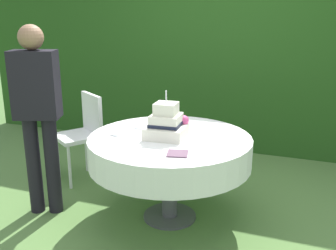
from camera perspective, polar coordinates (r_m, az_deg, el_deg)
The scene contains 9 objects.
ground_plane at distance 3.43m, azimuth 0.25°, elevation -13.29°, with size 20.00×20.00×0.00m, color #547A3D.
foliage_hedge at distance 5.02m, azimuth 8.70°, elevation 10.31°, with size 6.87×0.51×2.37m, color #234C19.
cake_table at distance 3.17m, azimuth 0.27°, elevation -3.73°, with size 1.32×1.32×0.72m.
wedding_cake at distance 3.10m, azimuth -0.18°, elevation 0.12°, with size 0.33×0.33×0.38m.
serving_plate_near at distance 3.21m, azimuth -7.54°, elevation -1.32°, with size 0.10×0.10×0.01m, color white.
serving_plate_far at distance 3.39m, azimuth -4.07°, elevation -0.30°, with size 0.12×0.12×0.01m, color white.
napkin_stack at distance 2.76m, azimuth 1.40°, elevation -4.20°, with size 0.15×0.15×0.01m, color #6B4C60.
garden_chair at distance 4.08m, azimuth -12.23°, elevation -0.51°, with size 0.56×0.56×0.89m.
standing_person at distance 3.36m, azimuth -18.56°, elevation 2.30°, with size 0.41×0.31×1.60m.
Camera 1 is at (1.03, -2.80, 1.69)m, focal length 41.61 mm.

